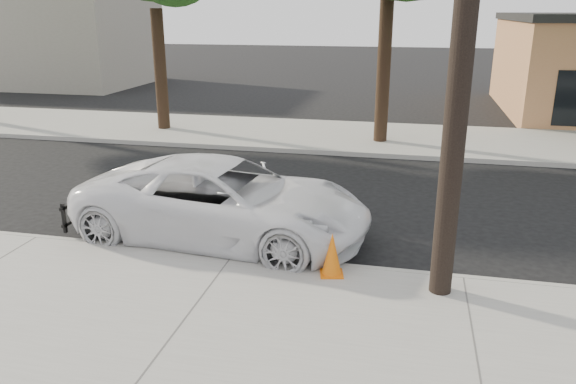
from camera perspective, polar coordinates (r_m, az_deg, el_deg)
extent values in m
plane|color=black|center=(12.16, -2.54, -3.00)|extent=(120.00, 120.00, 0.00)
cube|color=gray|center=(8.46, -10.25, -12.77)|extent=(90.00, 4.40, 0.15)
cube|color=gray|center=(20.14, 3.73, 5.75)|extent=(90.00, 5.00, 0.15)
cube|color=#9E9B93|center=(10.28, -5.58, -6.72)|extent=(90.00, 0.12, 0.16)
cube|color=gray|center=(38.59, -24.82, 13.73)|extent=(14.00, 8.00, 5.00)
cylinder|color=black|center=(21.25, -12.84, 12.00)|extent=(0.44, 0.44, 4.25)
cylinder|color=black|center=(18.86, 9.69, 12.23)|extent=(0.44, 0.44, 4.75)
imported|color=white|center=(11.04, -6.52, -0.90)|extent=(5.97, 3.17, 1.60)
cube|color=orange|center=(9.51, 4.44, -8.26)|extent=(0.45, 0.45, 0.02)
cone|color=orange|center=(9.35, 4.49, -6.29)|extent=(0.40, 0.40, 0.74)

